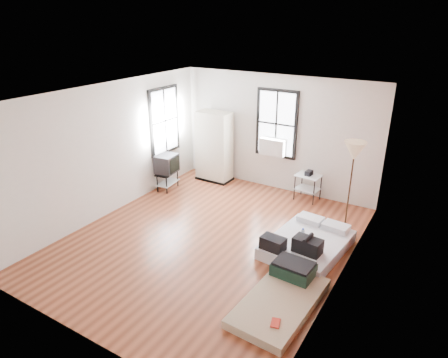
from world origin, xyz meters
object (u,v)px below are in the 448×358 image
Objects in this scene: mattress_main at (307,243)px; wardrobe at (214,147)px; floor_lamp at (354,155)px; side_table at (308,180)px; tv_stand at (167,165)px; mattress_bare at (283,294)px.

wardrobe is at bearing 153.97° from mattress_main.
side_table is at bearing 139.04° from floor_lamp.
tv_stand is at bearing -177.43° from floor_lamp.
mattress_bare is 5.05m from wardrobe.
side_table reaches higher than mattress_bare.
tv_stand reaches higher than mattress_bare.
side_table is at bearing 115.62° from mattress_main.
wardrobe is 0.96× the size of floor_lamp.
floor_lamp is (0.21, 2.60, 1.51)m from mattress_bare.
side_table is 1.92m from floor_lamp.
mattress_main is 1.53m from mattress_bare.
mattress_main is 3.96m from wardrobe.
wardrobe is at bearing 165.65° from floor_lamp.
tv_stand is at bearing 172.90° from mattress_main.
floor_lamp is 4.48m from tv_stand.
mattress_main is at bearing -69.91° from side_table.
mattress_main is 2.46× the size of side_table.
wardrobe is at bearing 137.62° from mattress_bare.
floor_lamp is (3.72, -0.95, 0.72)m from wardrobe.
side_table is 0.39× the size of floor_lamp.
side_table is (-0.77, 2.10, 0.35)m from mattress_main.
side_table is (-0.96, 3.62, 0.38)m from mattress_bare.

